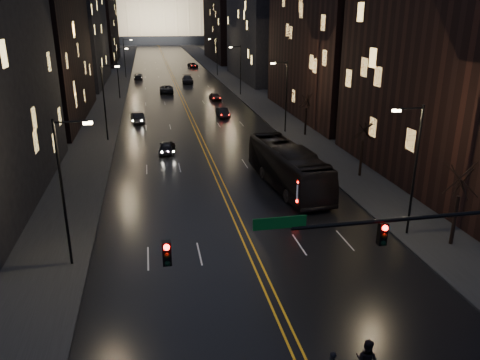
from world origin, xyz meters
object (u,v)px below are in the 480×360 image
oncoming_car_a (167,147)px  receding_car_a (223,113)px  traffic_signal (432,239)px  oncoming_car_b (137,117)px  bus (288,167)px  pedestrian_b (366,360)px

oncoming_car_a → receding_car_a: bearing=-110.0°
traffic_signal → oncoming_car_b: (-13.53, 49.67, -4.38)m
bus → traffic_signal: bearing=-94.4°
traffic_signal → bus: bearing=90.7°
bus → oncoming_car_a: 16.22m
receding_car_a → oncoming_car_b: bearing=-176.2°
bus → oncoming_car_b: 31.81m
oncoming_car_a → oncoming_car_b: 16.44m
oncoming_car_a → receding_car_a: size_ratio=0.98×
bus → oncoming_car_b: bearing=109.5°
oncoming_car_a → pedestrian_b: bearing=107.5°
receding_car_a → pedestrian_b: (-2.40, -53.05, 0.28)m
bus → pedestrian_b: bus is taller
bus → receding_car_a: size_ratio=3.20×
bus → oncoming_car_a: bus is taller
traffic_signal → pedestrian_b: (-3.62, -2.00, -4.15)m
traffic_signal → oncoming_car_a: traffic_signal is taller
oncoming_car_b → pedestrian_b: bearing=92.9°
oncoming_car_b → receding_car_a: oncoming_car_b is taller
oncoming_car_a → receding_car_a: (8.95, 17.48, -0.01)m
traffic_signal → pedestrian_b: traffic_signal is taller
oncoming_car_b → receding_car_a: bearing=178.5°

